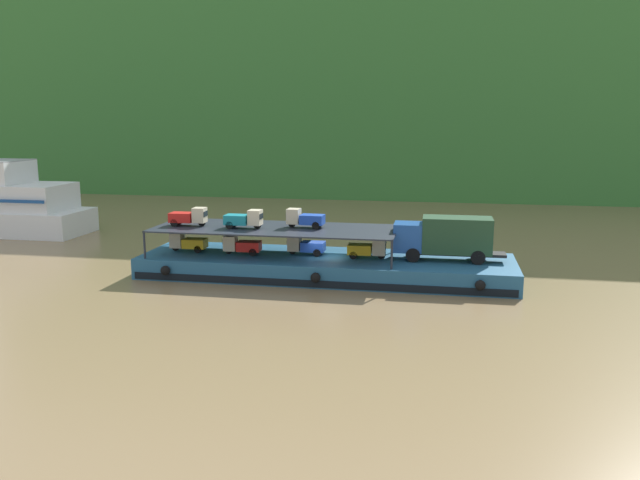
{
  "coord_description": "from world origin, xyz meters",
  "views": [
    {
      "loc": [
        8.26,
        -45.33,
        11.52
      ],
      "look_at": [
        -0.43,
        0.0,
        2.7
      ],
      "focal_mm": 36.3,
      "sensor_mm": 36.0,
      "label": 1
    }
  ],
  "objects_px": {
    "mini_truck_lower_mid": "(306,245)",
    "mini_truck_upper_fore": "(305,218)",
    "mini_truck_lower_fore": "(368,249)",
    "cargo_barge": "(326,266)",
    "mini_truck_lower_aft": "(242,245)",
    "covered_lorry": "(446,237)",
    "mini_truck_lower_stern": "(188,242)",
    "mini_truck_upper_mid": "(244,219)",
    "mini_truck_upper_stern": "(189,217)"
  },
  "relations": [
    {
      "from": "mini_truck_upper_stern",
      "to": "mini_truck_lower_aft",
      "type": "bearing_deg",
      "value": -1.09
    },
    {
      "from": "mini_truck_lower_aft",
      "to": "mini_truck_lower_mid",
      "type": "distance_m",
      "value": 4.74
    },
    {
      "from": "mini_truck_upper_fore",
      "to": "mini_truck_upper_stern",
      "type": "bearing_deg",
      "value": -174.73
    },
    {
      "from": "mini_truck_lower_mid",
      "to": "mini_truck_upper_stern",
      "type": "xyz_separation_m",
      "value": [
        -8.75,
        -0.7,
        2.0
      ]
    },
    {
      "from": "mini_truck_lower_stern",
      "to": "mini_truck_lower_mid",
      "type": "height_order",
      "value": "same"
    },
    {
      "from": "mini_truck_lower_mid",
      "to": "mini_truck_upper_fore",
      "type": "height_order",
      "value": "mini_truck_upper_fore"
    },
    {
      "from": "mini_truck_upper_stern",
      "to": "mini_truck_upper_mid",
      "type": "distance_m",
      "value": 4.41
    },
    {
      "from": "mini_truck_lower_aft",
      "to": "mini_truck_upper_stern",
      "type": "height_order",
      "value": "mini_truck_upper_stern"
    },
    {
      "from": "mini_truck_lower_stern",
      "to": "mini_truck_upper_stern",
      "type": "bearing_deg",
      "value": -41.84
    },
    {
      "from": "mini_truck_lower_stern",
      "to": "mini_truck_upper_fore",
      "type": "bearing_deg",
      "value": 3.63
    },
    {
      "from": "mini_truck_lower_aft",
      "to": "mini_truck_upper_mid",
      "type": "xyz_separation_m",
      "value": [
        0.32,
        -0.22,
        2.0
      ]
    },
    {
      "from": "mini_truck_lower_stern",
      "to": "mini_truck_lower_aft",
      "type": "relative_size",
      "value": 0.99
    },
    {
      "from": "mini_truck_upper_stern",
      "to": "mini_truck_lower_stern",
      "type": "bearing_deg",
      "value": 138.16
    },
    {
      "from": "cargo_barge",
      "to": "mini_truck_lower_stern",
      "type": "relative_size",
      "value": 9.78
    },
    {
      "from": "mini_truck_lower_stern",
      "to": "mini_truck_upper_mid",
      "type": "xyz_separation_m",
      "value": [
        4.66,
        -0.53,
        2.0
      ]
    },
    {
      "from": "mini_truck_upper_mid",
      "to": "mini_truck_upper_fore",
      "type": "xyz_separation_m",
      "value": [
        4.28,
        1.1,
        0.0
      ]
    },
    {
      "from": "mini_truck_lower_mid",
      "to": "mini_truck_lower_fore",
      "type": "distance_m",
      "value": 4.65
    },
    {
      "from": "covered_lorry",
      "to": "mini_truck_lower_stern",
      "type": "distance_m",
      "value": 19.15
    },
    {
      "from": "cargo_barge",
      "to": "mini_truck_lower_aft",
      "type": "relative_size",
      "value": 9.68
    },
    {
      "from": "mini_truck_upper_mid",
      "to": "covered_lorry",
      "type": "bearing_deg",
      "value": 3.94
    },
    {
      "from": "covered_lorry",
      "to": "mini_truck_lower_fore",
      "type": "distance_m",
      "value": 5.58
    },
    {
      "from": "mini_truck_lower_fore",
      "to": "mini_truck_upper_stern",
      "type": "height_order",
      "value": "mini_truck_upper_stern"
    },
    {
      "from": "mini_truck_lower_fore",
      "to": "mini_truck_lower_mid",
      "type": "bearing_deg",
      "value": 175.77
    },
    {
      "from": "mini_truck_lower_mid",
      "to": "mini_truck_upper_fore",
      "type": "relative_size",
      "value": 0.98
    },
    {
      "from": "mini_truck_lower_stern",
      "to": "mini_truck_lower_fore",
      "type": "xyz_separation_m",
      "value": [
        13.64,
        0.13,
        0.0
      ]
    },
    {
      "from": "mini_truck_lower_mid",
      "to": "mini_truck_upper_mid",
      "type": "xyz_separation_m",
      "value": [
        -4.36,
        -1.0,
        2.0
      ]
    },
    {
      "from": "mini_truck_upper_mid",
      "to": "cargo_barge",
      "type": "bearing_deg",
      "value": 6.25
    },
    {
      "from": "mini_truck_lower_fore",
      "to": "mini_truck_upper_fore",
      "type": "height_order",
      "value": "mini_truck_upper_fore"
    },
    {
      "from": "mini_truck_lower_mid",
      "to": "mini_truck_upper_fore",
      "type": "bearing_deg",
      "value": 126.51
    },
    {
      "from": "mini_truck_lower_aft",
      "to": "mini_truck_lower_fore",
      "type": "distance_m",
      "value": 9.32
    },
    {
      "from": "mini_truck_upper_stern",
      "to": "mini_truck_upper_fore",
      "type": "xyz_separation_m",
      "value": [
        8.68,
        0.8,
        0.0
      ]
    },
    {
      "from": "cargo_barge",
      "to": "mini_truck_lower_aft",
      "type": "xyz_separation_m",
      "value": [
        -6.25,
        -0.43,
        1.44
      ]
    },
    {
      "from": "mini_truck_lower_fore",
      "to": "mini_truck_upper_fore",
      "type": "bearing_deg",
      "value": 174.64
    },
    {
      "from": "covered_lorry",
      "to": "mini_truck_lower_fore",
      "type": "bearing_deg",
      "value": -176.46
    },
    {
      "from": "covered_lorry",
      "to": "mini_truck_upper_mid",
      "type": "bearing_deg",
      "value": -176.06
    },
    {
      "from": "mini_truck_lower_stern",
      "to": "mini_truck_upper_fore",
      "type": "height_order",
      "value": "mini_truck_upper_fore"
    },
    {
      "from": "cargo_barge",
      "to": "mini_truck_upper_fore",
      "type": "height_order",
      "value": "mini_truck_upper_fore"
    },
    {
      "from": "mini_truck_lower_stern",
      "to": "mini_truck_upper_stern",
      "type": "distance_m",
      "value": 2.03
    },
    {
      "from": "covered_lorry",
      "to": "mini_truck_upper_mid",
      "type": "distance_m",
      "value": 14.53
    },
    {
      "from": "cargo_barge",
      "to": "mini_truck_upper_mid",
      "type": "bearing_deg",
      "value": -173.75
    },
    {
      "from": "mini_truck_lower_fore",
      "to": "mini_truck_upper_mid",
      "type": "relative_size",
      "value": 1.0
    },
    {
      "from": "covered_lorry",
      "to": "mini_truck_lower_fore",
      "type": "height_order",
      "value": "covered_lorry"
    },
    {
      "from": "cargo_barge",
      "to": "mini_truck_lower_stern",
      "type": "height_order",
      "value": "mini_truck_lower_stern"
    },
    {
      "from": "mini_truck_upper_stern",
      "to": "mini_truck_lower_mid",
      "type": "bearing_deg",
      "value": 4.58
    },
    {
      "from": "cargo_barge",
      "to": "mini_truck_lower_mid",
      "type": "relative_size",
      "value": 9.87
    },
    {
      "from": "mini_truck_upper_mid",
      "to": "mini_truck_lower_aft",
      "type": "bearing_deg",
      "value": 145.31
    },
    {
      "from": "mini_truck_lower_fore",
      "to": "mini_truck_upper_stern",
      "type": "xyz_separation_m",
      "value": [
        -13.39,
        -0.36,
        2.0
      ]
    },
    {
      "from": "cargo_barge",
      "to": "mini_truck_lower_aft",
      "type": "height_order",
      "value": "mini_truck_lower_aft"
    },
    {
      "from": "mini_truck_lower_mid",
      "to": "mini_truck_upper_fore",
      "type": "xyz_separation_m",
      "value": [
        -0.07,
        0.1,
        2.0
      ]
    },
    {
      "from": "covered_lorry",
      "to": "mini_truck_lower_mid",
      "type": "distance_m",
      "value": 10.16
    }
  ]
}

